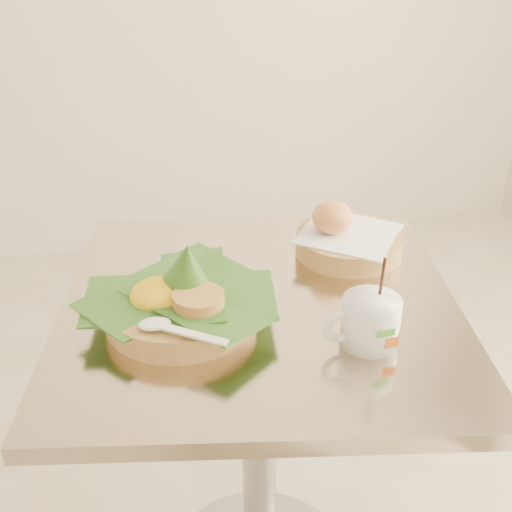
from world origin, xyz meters
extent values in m
cylinder|color=gray|center=(0.12, 0.02, 0.37)|extent=(0.07, 0.07, 0.69)
cube|color=beige|center=(0.12, 0.02, 0.73)|extent=(0.81, 0.81, 0.03)
cylinder|color=tan|center=(-0.02, -0.01, 0.77)|extent=(0.25, 0.25, 0.04)
cone|color=#245117|center=(-0.01, 0.00, 0.85)|extent=(0.12, 0.14, 0.13)
ellipsoid|color=yellow|center=(-0.06, 0.00, 0.80)|extent=(0.10, 0.10, 0.05)
cylinder|color=#CC9347|center=(0.00, -0.05, 0.81)|extent=(0.08, 0.08, 0.02)
cylinder|color=tan|center=(0.34, 0.16, 0.77)|extent=(0.21, 0.21, 0.04)
cube|color=white|center=(0.34, 0.16, 0.79)|extent=(0.25, 0.25, 0.01)
ellipsoid|color=orange|center=(0.30, 0.17, 0.83)|extent=(0.08, 0.08, 0.06)
cylinder|color=white|center=(0.26, -0.14, 0.79)|extent=(0.09, 0.09, 0.08)
torus|color=white|center=(0.21, -0.14, 0.79)|extent=(0.06, 0.02, 0.06)
cylinder|color=#4F2E16|center=(0.26, -0.14, 0.83)|extent=(0.09, 0.09, 0.01)
cylinder|color=black|center=(0.28, -0.13, 0.85)|extent=(0.02, 0.05, 0.12)
cube|color=green|center=(0.27, -0.18, 0.80)|extent=(0.03, 0.00, 0.01)
cube|color=orange|center=(0.28, -0.18, 0.78)|extent=(0.02, 0.00, 0.02)
camera|label=1|loc=(-0.09, -0.93, 1.36)|focal=45.00mm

